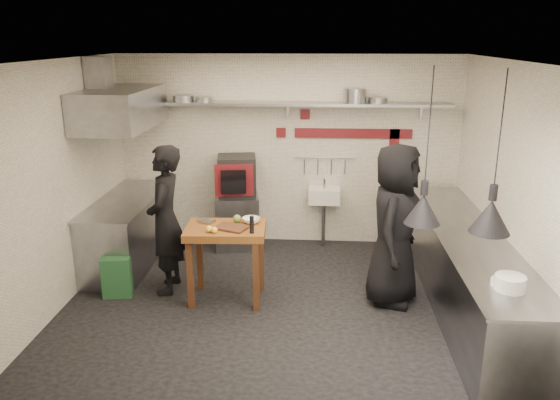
# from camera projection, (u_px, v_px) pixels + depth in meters

# --- Properties ---
(floor) EXTENTS (5.00, 5.00, 0.00)m
(floor) POSITION_uv_depth(u_px,v_px,m) (278.00, 303.00, 6.49)
(floor) COLOR black
(floor) RESTS_ON ground
(ceiling) EXTENTS (5.00, 5.00, 0.00)m
(ceiling) POSITION_uv_depth(u_px,v_px,m) (278.00, 60.00, 5.68)
(ceiling) COLOR silver
(ceiling) RESTS_ON floor
(wall_back) EXTENTS (5.00, 0.04, 2.80)m
(wall_back) POSITION_uv_depth(u_px,v_px,m) (288.00, 151.00, 8.09)
(wall_back) COLOR white
(wall_back) RESTS_ON floor
(wall_front) EXTENTS (5.00, 0.04, 2.80)m
(wall_front) POSITION_uv_depth(u_px,v_px,m) (257.00, 266.00, 4.08)
(wall_front) COLOR white
(wall_front) RESTS_ON floor
(wall_left) EXTENTS (0.04, 4.20, 2.80)m
(wall_left) POSITION_uv_depth(u_px,v_px,m) (60.00, 185.00, 6.24)
(wall_left) COLOR white
(wall_left) RESTS_ON floor
(wall_right) EXTENTS (0.04, 4.20, 2.80)m
(wall_right) POSITION_uv_depth(u_px,v_px,m) (507.00, 194.00, 5.92)
(wall_right) COLOR white
(wall_right) RESTS_ON floor
(red_band_horiz) EXTENTS (1.70, 0.02, 0.14)m
(red_band_horiz) POSITION_uv_depth(u_px,v_px,m) (353.00, 133.00, 7.92)
(red_band_horiz) COLOR maroon
(red_band_horiz) RESTS_ON wall_back
(red_band_vert) EXTENTS (0.14, 0.02, 1.10)m
(red_band_vert) POSITION_uv_depth(u_px,v_px,m) (393.00, 166.00, 8.03)
(red_band_vert) COLOR maroon
(red_band_vert) RESTS_ON wall_back
(red_tile_a) EXTENTS (0.14, 0.02, 0.14)m
(red_tile_a) POSITION_uv_depth(u_px,v_px,m) (305.00, 114.00, 7.89)
(red_tile_a) COLOR maroon
(red_tile_a) RESTS_ON wall_back
(red_tile_b) EXTENTS (0.14, 0.02, 0.14)m
(red_tile_b) POSITION_uv_depth(u_px,v_px,m) (281.00, 133.00, 7.99)
(red_tile_b) COLOR maroon
(red_tile_b) RESTS_ON wall_back
(back_shelf) EXTENTS (4.60, 0.34, 0.04)m
(back_shelf) POSITION_uv_depth(u_px,v_px,m) (287.00, 104.00, 7.71)
(back_shelf) COLOR gray
(back_shelf) RESTS_ON wall_back
(shelf_bracket_left) EXTENTS (0.04, 0.06, 0.24)m
(shelf_bracket_left) POSITION_uv_depth(u_px,v_px,m) (159.00, 108.00, 8.00)
(shelf_bracket_left) COLOR gray
(shelf_bracket_left) RESTS_ON wall_back
(shelf_bracket_mid) EXTENTS (0.04, 0.06, 0.24)m
(shelf_bracket_mid) POSITION_uv_depth(u_px,v_px,m) (288.00, 109.00, 7.88)
(shelf_bracket_mid) COLOR gray
(shelf_bracket_mid) RESTS_ON wall_back
(shelf_bracket_right) EXTENTS (0.04, 0.06, 0.24)m
(shelf_bracket_right) POSITION_uv_depth(u_px,v_px,m) (421.00, 111.00, 7.75)
(shelf_bracket_right) COLOR gray
(shelf_bracket_right) RESTS_ON wall_back
(pan_far_left) EXTENTS (0.38, 0.38, 0.09)m
(pan_far_left) POSITION_uv_depth(u_px,v_px,m) (183.00, 98.00, 7.78)
(pan_far_left) COLOR gray
(pan_far_left) RESTS_ON back_shelf
(pan_mid_left) EXTENTS (0.26, 0.26, 0.07)m
(pan_mid_left) POSITION_uv_depth(u_px,v_px,m) (204.00, 99.00, 7.77)
(pan_mid_left) COLOR gray
(pan_mid_left) RESTS_ON back_shelf
(stock_pot) EXTENTS (0.34, 0.34, 0.20)m
(stock_pot) POSITION_uv_depth(u_px,v_px,m) (355.00, 96.00, 7.61)
(stock_pot) COLOR gray
(stock_pot) RESTS_ON back_shelf
(pan_right) EXTENTS (0.33, 0.33, 0.08)m
(pan_right) POSITION_uv_depth(u_px,v_px,m) (378.00, 100.00, 7.61)
(pan_right) COLOR gray
(pan_right) RESTS_ON back_shelf
(oven_stand) EXTENTS (0.71, 0.66, 0.80)m
(oven_stand) POSITION_uv_depth(u_px,v_px,m) (237.00, 221.00, 8.12)
(oven_stand) COLOR gray
(oven_stand) RESTS_ON floor
(combi_oven) EXTENTS (0.61, 0.58, 0.58)m
(combi_oven) POSITION_uv_depth(u_px,v_px,m) (237.00, 175.00, 7.94)
(combi_oven) COLOR black
(combi_oven) RESTS_ON oven_stand
(oven_door) EXTENTS (0.55, 0.11, 0.46)m
(oven_door) POSITION_uv_depth(u_px,v_px,m) (234.00, 180.00, 7.67)
(oven_door) COLOR maroon
(oven_door) RESTS_ON combi_oven
(oven_glass) EXTENTS (0.35, 0.07, 0.34)m
(oven_glass) POSITION_uv_depth(u_px,v_px,m) (234.00, 182.00, 7.59)
(oven_glass) COLOR black
(oven_glass) RESTS_ON oven_door
(hand_sink) EXTENTS (0.46, 0.34, 0.22)m
(hand_sink) POSITION_uv_depth(u_px,v_px,m) (324.00, 195.00, 8.06)
(hand_sink) COLOR white
(hand_sink) RESTS_ON wall_back
(sink_tap) EXTENTS (0.03, 0.03, 0.14)m
(sink_tap) POSITION_uv_depth(u_px,v_px,m) (324.00, 184.00, 8.01)
(sink_tap) COLOR gray
(sink_tap) RESTS_ON hand_sink
(sink_drain) EXTENTS (0.06, 0.06, 0.66)m
(sink_drain) POSITION_uv_depth(u_px,v_px,m) (323.00, 224.00, 8.15)
(sink_drain) COLOR gray
(sink_drain) RESTS_ON floor
(utensil_rail) EXTENTS (0.90, 0.02, 0.02)m
(utensil_rail) POSITION_uv_depth(u_px,v_px,m) (325.00, 158.00, 8.04)
(utensil_rail) COLOR gray
(utensil_rail) RESTS_ON wall_back
(counter_right) EXTENTS (0.70, 3.80, 0.90)m
(counter_right) POSITION_uv_depth(u_px,v_px,m) (466.00, 273.00, 6.22)
(counter_right) COLOR gray
(counter_right) RESTS_ON floor
(counter_right_top) EXTENTS (0.76, 3.90, 0.03)m
(counter_right_top) POSITION_uv_depth(u_px,v_px,m) (470.00, 235.00, 6.08)
(counter_right_top) COLOR gray
(counter_right_top) RESTS_ON counter_right
(plate_stack) EXTENTS (0.33, 0.33, 0.13)m
(plate_stack) POSITION_uv_depth(u_px,v_px,m) (510.00, 283.00, 4.72)
(plate_stack) COLOR white
(plate_stack) RESTS_ON counter_right_top
(small_bowl_right) EXTENTS (0.23, 0.23, 0.05)m
(small_bowl_right) POSITION_uv_depth(u_px,v_px,m) (504.00, 282.00, 4.82)
(small_bowl_right) COLOR white
(small_bowl_right) RESTS_ON counter_right_top
(counter_left) EXTENTS (0.70, 1.90, 0.90)m
(counter_left) POSITION_uv_depth(u_px,v_px,m) (128.00, 232.00, 7.50)
(counter_left) COLOR gray
(counter_left) RESTS_ON floor
(counter_left_top) EXTENTS (0.76, 2.00, 0.03)m
(counter_left_top) POSITION_uv_depth(u_px,v_px,m) (125.00, 200.00, 7.36)
(counter_left_top) COLOR gray
(counter_left_top) RESTS_ON counter_left
(extractor_hood) EXTENTS (0.78, 1.60, 0.50)m
(extractor_hood) POSITION_uv_depth(u_px,v_px,m) (121.00, 108.00, 7.00)
(extractor_hood) COLOR gray
(extractor_hood) RESTS_ON ceiling
(hood_duct) EXTENTS (0.28, 0.28, 0.50)m
(hood_duct) POSITION_uv_depth(u_px,v_px,m) (99.00, 76.00, 6.90)
(hood_duct) COLOR gray
(hood_duct) RESTS_ON ceiling
(green_bin) EXTENTS (0.39, 0.39, 0.50)m
(green_bin) POSITION_uv_depth(u_px,v_px,m) (118.00, 274.00, 6.66)
(green_bin) COLOR #245730
(green_bin) RESTS_ON floor
(prep_table) EXTENTS (0.95, 0.69, 0.92)m
(prep_table) POSITION_uv_depth(u_px,v_px,m) (227.00, 263.00, 6.46)
(prep_table) COLOR brown
(prep_table) RESTS_ON floor
(cutting_board) EXTENTS (0.43, 0.37, 0.02)m
(cutting_board) POSITION_uv_depth(u_px,v_px,m) (231.00, 228.00, 6.26)
(cutting_board) COLOR #522D1A
(cutting_board) RESTS_ON prep_table
(pepper_mill) EXTENTS (0.05, 0.05, 0.20)m
(pepper_mill) POSITION_uv_depth(u_px,v_px,m) (252.00, 225.00, 6.10)
(pepper_mill) COLOR black
(pepper_mill) RESTS_ON prep_table
(lemon_a) EXTENTS (0.09, 0.09, 0.08)m
(lemon_a) POSITION_uv_depth(u_px,v_px,m) (209.00, 229.00, 6.14)
(lemon_a) COLOR yellow
(lemon_a) RESTS_ON prep_table
(lemon_b) EXTENTS (0.08, 0.08, 0.07)m
(lemon_b) POSITION_uv_depth(u_px,v_px,m) (214.00, 230.00, 6.11)
(lemon_b) COLOR yellow
(lemon_b) RESTS_ON prep_table
(veg_ball) EXTENTS (0.11, 0.11, 0.10)m
(veg_ball) POSITION_uv_depth(u_px,v_px,m) (237.00, 219.00, 6.45)
(veg_ball) COLOR olive
(veg_ball) RESTS_ON prep_table
(steel_tray) EXTENTS (0.22, 0.19, 0.03)m
(steel_tray) POSITION_uv_depth(u_px,v_px,m) (206.00, 221.00, 6.47)
(steel_tray) COLOR gray
(steel_tray) RESTS_ON prep_table
(bowl) EXTENTS (0.24, 0.24, 0.07)m
(bowl) POSITION_uv_depth(u_px,v_px,m) (251.00, 220.00, 6.44)
(bowl) COLOR white
(bowl) RESTS_ON prep_table
(heat_lamp_near) EXTENTS (0.36, 0.36, 1.46)m
(heat_lamp_near) POSITION_uv_depth(u_px,v_px,m) (428.00, 148.00, 4.96)
(heat_lamp_near) COLOR black
(heat_lamp_near) RESTS_ON ceiling
(heat_lamp_far) EXTENTS (0.40, 0.40, 1.41)m
(heat_lamp_far) POSITION_uv_depth(u_px,v_px,m) (498.00, 154.00, 4.59)
(heat_lamp_far) COLOR black
(heat_lamp_far) RESTS_ON ceiling
(chef_left) EXTENTS (0.46, 0.68, 1.83)m
(chef_left) POSITION_uv_depth(u_px,v_px,m) (166.00, 220.00, 6.57)
(chef_left) COLOR black
(chef_left) RESTS_ON floor
(chef_right) EXTENTS (0.89, 1.08, 1.91)m
(chef_right) POSITION_uv_depth(u_px,v_px,m) (395.00, 225.00, 6.28)
(chef_right) COLOR black
(chef_right) RESTS_ON floor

